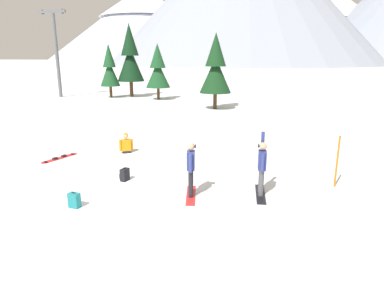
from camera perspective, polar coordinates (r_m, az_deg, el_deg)
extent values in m
plane|color=white|center=(10.41, -9.38, -9.69)|extent=(800.00, 800.00, 0.00)
cube|color=red|center=(10.71, -0.19, -8.70)|extent=(0.67, 1.56, 0.02)
cylinder|color=black|center=(10.69, -0.17, -6.18)|extent=(0.15, 0.15, 0.86)
cylinder|color=black|center=(10.39, -0.22, -6.80)|extent=(0.15, 0.15, 0.86)
cube|color=navy|center=(10.30, -0.20, -2.79)|extent=(0.34, 0.45, 0.56)
cylinder|color=navy|center=(10.56, -0.16, -2.42)|extent=(0.11, 0.11, 0.58)
cylinder|color=navy|center=(10.06, -0.24, -3.29)|extent=(0.11, 0.11, 0.58)
sphere|color=tan|center=(10.18, -0.20, -0.43)|extent=(0.24, 0.24, 0.24)
cube|color=black|center=(10.18, 0.59, -0.38)|extent=(0.08, 0.17, 0.08)
cube|color=black|center=(11.01, 11.55, -8.33)|extent=(0.50, 1.60, 0.02)
cylinder|color=#4C4C51|center=(10.71, 11.71, -6.57)|extent=(0.15, 0.15, 0.82)
cylinder|color=#4C4C51|center=(11.01, 11.62, -5.97)|extent=(0.15, 0.15, 0.82)
cube|color=navy|center=(10.63, 11.86, -2.72)|extent=(0.29, 0.43, 0.59)
cylinder|color=navy|center=(10.38, 11.93, -3.13)|extent=(0.11, 0.11, 0.58)
cylinder|color=navy|center=(10.73, 11.93, 0.46)|extent=(0.11, 0.11, 0.60)
sphere|color=tan|center=(10.50, 11.99, -0.36)|extent=(0.24, 0.24, 0.24)
cube|color=black|center=(10.49, 11.23, -0.28)|extent=(0.06, 0.17, 0.08)
cube|color=black|center=(15.60, -11.08, -1.26)|extent=(0.46, 0.44, 0.10)
cylinder|color=black|center=(16.07, -11.68, -0.74)|extent=(0.57, 0.74, 0.14)
cylinder|color=black|center=(16.09, -10.97, -0.68)|extent=(0.57, 0.74, 0.14)
cube|color=#1E8CD8|center=(16.48, -11.49, -0.57)|extent=(1.08, 1.39, 0.02)
cube|color=orange|center=(15.52, -11.14, -0.16)|extent=(0.47, 0.43, 0.52)
cylinder|color=orange|center=(15.50, -12.09, -0.24)|extent=(0.11, 0.11, 0.52)
cylinder|color=orange|center=(15.56, -10.19, -0.08)|extent=(0.11, 0.11, 0.52)
sphere|color=tan|center=(15.42, -11.21, 1.35)|extent=(0.24, 0.24, 0.24)
sphere|color=orange|center=(15.41, -11.22, 1.53)|extent=(0.20, 0.20, 0.20)
cube|color=red|center=(15.55, -21.57, -2.24)|extent=(0.65, 1.51, 0.02)
cylinder|color=red|center=(15.14, -23.81, -2.91)|extent=(0.34, 0.34, 0.02)
cylinder|color=red|center=(15.98, -19.46, -1.61)|extent=(0.34, 0.34, 0.02)
cube|color=black|center=(15.41, -22.25, -2.27)|extent=(0.19, 0.23, 0.07)
cube|color=black|center=(15.66, -20.94, -1.88)|extent=(0.19, 0.23, 0.07)
cube|color=#1E7A7F|center=(10.42, -19.39, -9.02)|extent=(0.34, 0.23, 0.44)
cube|color=#165B5F|center=(10.53, -18.89, -9.11)|extent=(0.23, 0.08, 0.20)
cylinder|color=black|center=(10.33, -19.50, -7.80)|extent=(0.12, 0.04, 0.02)
cube|color=black|center=(12.10, -11.36, -5.13)|extent=(0.25, 0.35, 0.44)
cube|color=black|center=(12.20, -11.83, -5.32)|extent=(0.10, 0.23, 0.20)
cylinder|color=black|center=(12.02, -11.41, -4.06)|extent=(0.04, 0.12, 0.02)
cylinder|color=orange|center=(12.11, 23.46, -2.77)|extent=(0.06, 0.06, 1.77)
cylinder|color=#472D19|center=(37.21, -13.63, 8.63)|extent=(0.28, 0.28, 1.23)
cone|color=#194723|center=(37.07, -13.81, 11.59)|extent=(2.06, 2.06, 2.62)
cone|color=#194723|center=(37.04, -13.99, 14.42)|extent=(1.34, 1.34, 2.40)
cylinder|color=#472D19|center=(37.48, -10.26, 9.20)|extent=(0.38, 0.38, 1.69)
cone|color=black|center=(37.33, -10.44, 13.24)|extent=(2.86, 2.86, 3.60)
cone|color=black|center=(37.36, -10.63, 17.10)|extent=(1.86, 1.86, 3.30)
cylinder|color=#472D19|center=(34.64, -5.74, 8.54)|extent=(0.28, 0.28, 1.23)
cone|color=#194723|center=(34.49, -5.82, 11.71)|extent=(2.44, 2.44, 2.61)
cone|color=#194723|center=(34.45, -5.90, 14.74)|extent=(1.58, 1.58, 2.39)
cylinder|color=#472D19|center=(28.21, 3.94, 7.33)|extent=(0.31, 0.31, 1.36)
cone|color=#143819|center=(28.02, 4.01, 11.63)|extent=(2.61, 2.61, 2.88)
cone|color=#143819|center=(27.98, 4.09, 15.76)|extent=(1.69, 1.69, 2.64)
cylinder|color=#595B60|center=(39.31, -21.97, 13.67)|extent=(0.36, 0.36, 8.57)
cube|color=#595B60|center=(39.56, -22.62, 20.07)|extent=(3.01, 0.24, 0.30)
cylinder|color=black|center=(40.31, -24.04, 19.82)|extent=(0.44, 0.10, 0.44)
cylinder|color=black|center=(38.84, -21.15, 20.33)|extent=(0.44, 0.10, 0.44)
cone|color=#B2B7C6|center=(259.25, -8.20, 19.33)|extent=(139.61, 139.61, 52.12)
cone|color=white|center=(261.03, -8.33, 22.75)|extent=(62.82, 62.82, 20.85)
cone|color=#9EA3B2|center=(268.99, 22.85, 17.81)|extent=(118.03, 118.03, 48.32)
cone|color=white|center=(270.45, 23.17, 20.86)|extent=(53.11, 53.11, 19.33)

